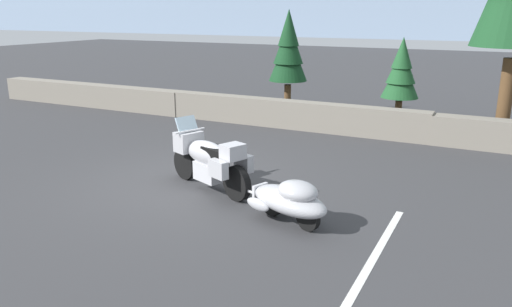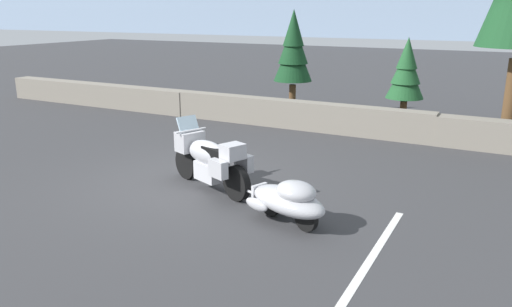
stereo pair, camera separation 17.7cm
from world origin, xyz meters
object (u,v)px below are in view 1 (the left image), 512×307
touring_motorcycle (209,158)px  car_shaped_trailer (290,199)px  pine_tree_far_right (401,71)px  pine_tree_secondary (288,49)px

touring_motorcycle → car_shaped_trailer: bearing=-21.5°
pine_tree_far_right → car_shaped_trailer: bearing=-90.8°
pine_tree_secondary → pine_tree_far_right: (3.71, -0.20, -0.49)m
car_shaped_trailer → pine_tree_secondary: 9.25m
touring_motorcycle → pine_tree_secondary: (-1.57, 7.54, 1.53)m
pine_tree_secondary → pine_tree_far_right: 3.75m
car_shaped_trailer → pine_tree_far_right: pine_tree_far_right is taller
car_shaped_trailer → pine_tree_far_right: 8.23m
touring_motorcycle → car_shaped_trailer: touring_motorcycle is taller
touring_motorcycle → pine_tree_secondary: pine_tree_secondary is taller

